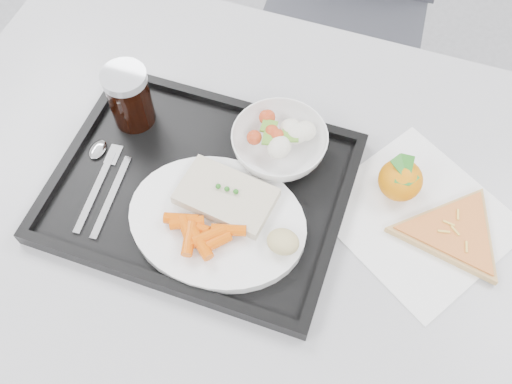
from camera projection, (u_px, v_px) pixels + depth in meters
The scene contains 13 objects.
table at pixel (270, 221), 0.95m from camera, with size 1.20×0.80×0.75m.
tray at pixel (201, 188), 0.90m from camera, with size 0.45×0.35×0.03m.
dinner_plate at pixel (217, 221), 0.85m from camera, with size 0.27×0.27×0.02m.
fish_fillet at pixel (226, 196), 0.85m from camera, with size 0.15×0.10×0.03m.
bread_roll at pixel (283, 242), 0.81m from camera, with size 0.05×0.04×0.03m.
salad_bowl at pixel (279, 144), 0.90m from camera, with size 0.15×0.15×0.05m.
cola_glass at pixel (129, 96), 0.91m from camera, with size 0.07×0.07×0.11m.
cutlery at pixel (103, 175), 0.90m from camera, with size 0.09×0.17×0.01m.
napkin at pixel (418, 217), 0.88m from camera, with size 0.34×0.34×0.00m.
tangerine at pixel (400, 180), 0.87m from camera, with size 0.09×0.09×0.07m.
pizza_slice at pixel (454, 233), 0.86m from camera, with size 0.26×0.26×0.02m.
carrot_pile at pixel (199, 232), 0.82m from camera, with size 0.13×0.07×0.02m.
salad_contents at pixel (283, 135), 0.90m from camera, with size 0.10×0.08×0.03m.
Camera 1 is at (0.12, -0.12, 1.53)m, focal length 40.00 mm.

